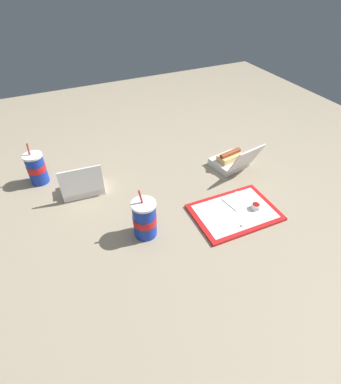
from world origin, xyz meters
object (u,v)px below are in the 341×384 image
Objects in this scene: clamshell_hotdog_center at (231,161)px; soda_cup_front at (145,219)px; food_tray at (235,212)px; ketchup_cup at (256,206)px; plastic_fork at (250,220)px; soda_cup_corner at (36,168)px; clamshell_sandwich_front at (82,184)px.

clamshell_hotdog_center is 1.06× the size of soda_cup_front.
ketchup_cup is at bearing 166.15° from food_tray.
ketchup_cup is at bearing 170.90° from soda_cup_front.
plastic_fork is 0.48× the size of soda_cup_front.
soda_cup_front is 1.05× the size of soda_cup_corner.
soda_cup_front is at bearing -7.98° from food_tray.
food_tray is 1.72× the size of soda_cup_corner.
soda_cup_corner is at bearing -53.82° from plastic_fork.
soda_cup_front is (-0.17, 0.38, 0.04)m from clamshell_sandwich_front.
ketchup_cup is 0.09m from plastic_fork.
plastic_fork is (0.07, 0.05, -0.01)m from ketchup_cup.
clamshell_sandwich_front reaches higher than ketchup_cup.
soda_cup_corner is (0.35, -0.55, -0.00)m from soda_cup_front.
clamshell_hotdog_center reaches higher than plastic_fork.
soda_cup_front reaches higher than clamshell_sandwich_front.
ketchup_cup is at bearing 145.43° from clamshell_sandwich_front.
clamshell_sandwich_front reaches higher than food_tray.
soda_cup_front is (0.59, 0.25, 0.04)m from clamshell_hotdog_center.
clamshell_sandwich_front is at bearing -37.25° from food_tray.
food_tray is 3.41× the size of plastic_fork.
clamshell_hotdog_center reaches higher than clamshell_sandwich_front.
clamshell_sandwich_front is 0.25m from soda_cup_corner.
soda_cup_front is at bearing 23.40° from clamshell_hotdog_center.
soda_cup_front is (0.43, -0.13, 0.07)m from plastic_fork.
plastic_fork is (-0.02, 0.08, 0.01)m from food_tray.
clamshell_sandwich_front reaches higher than plastic_fork.
plastic_fork is at bearing 138.65° from soda_cup_corner.
food_tray is 0.08m from plastic_fork.
plastic_fork is 0.42m from clamshell_hotdog_center.
plastic_fork is 0.50× the size of soda_cup_corner.
plastic_fork is 0.45m from soda_cup_front.
plastic_fork reaches higher than food_tray.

